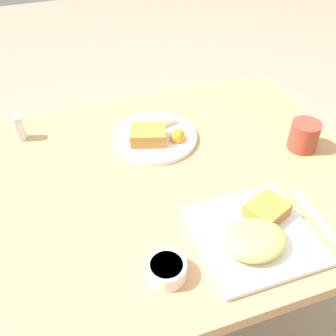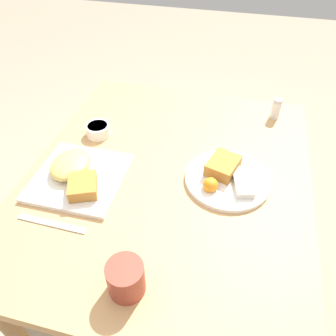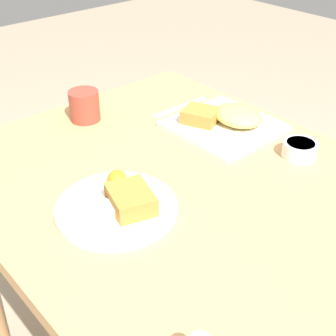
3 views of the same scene
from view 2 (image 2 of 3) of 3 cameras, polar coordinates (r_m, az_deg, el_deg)
The scene contains 8 objects.
ground_plane at distance 1.63m, azimuth 0.03°, elevation -20.95°, with size 8.00×8.00×0.00m, color gray.
dining_table at distance 1.06m, azimuth 0.05°, elevation -4.66°, with size 0.99×0.84×0.77m.
plate_square_near at distance 1.00m, azimuth -15.62°, elevation -0.93°, with size 0.26×0.26×0.06m.
plate_oval_far at distance 0.98m, azimuth 10.16°, elevation -1.47°, with size 0.25×0.25×0.05m.
sauce_ramekin at distance 1.15m, azimuth -12.08°, elevation 6.55°, with size 0.08×0.08×0.04m.
salt_shaker at distance 1.27m, azimuth 18.27°, elevation 9.64°, with size 0.03×0.03×0.08m.
butter_knife at distance 0.92m, azimuth -19.59°, elevation -9.14°, with size 0.02×0.19×0.00m.
coffee_mug at distance 0.74m, azimuth -7.32°, elevation -18.54°, with size 0.08×0.08×0.08m.
Camera 2 is at (0.69, 0.17, 1.46)m, focal length 35.00 mm.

